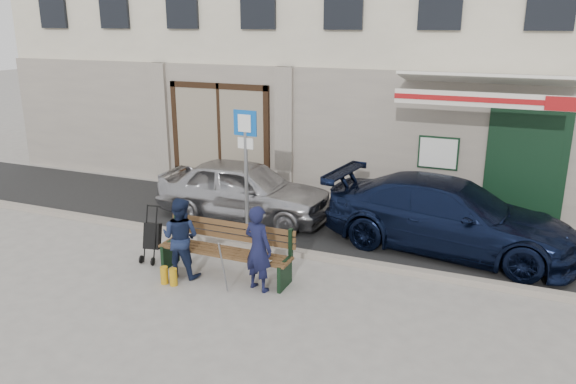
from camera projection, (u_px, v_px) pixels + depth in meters
The scene contains 10 objects.
ground at pixel (247, 286), 9.36m from camera, with size 80.00×80.00×0.00m, color #9E9991.
asphalt_lane at pixel (312, 226), 12.09m from camera, with size 60.00×3.20×0.01m, color #282828.
curb at pixel (282, 250), 10.66m from camera, with size 60.00×0.18×0.12m, color #9E9384.
car_silver at pixel (244, 190), 12.40m from camera, with size 1.57×3.90×1.33m, color #ACACB0.
car_navy at pixel (449, 216), 10.66m from camera, with size 1.93×4.74×1.37m, color black.
parking_sign at pixel (246, 155), 10.80m from camera, with size 0.49×0.08×2.63m.
bench at pixel (223, 251), 9.63m from camera, with size 2.40×1.17×0.98m.
man at pixel (258, 248), 9.04m from camera, with size 0.53×0.35×1.44m, color #131635.
woman at pixel (181, 237), 9.56m from camera, with size 0.68×0.53×1.41m, color #151F3B.
stroller at pixel (152, 237), 10.24m from camera, with size 0.34×0.45×1.02m.
Camera 1 is at (3.93, -7.56, 4.23)m, focal length 35.00 mm.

